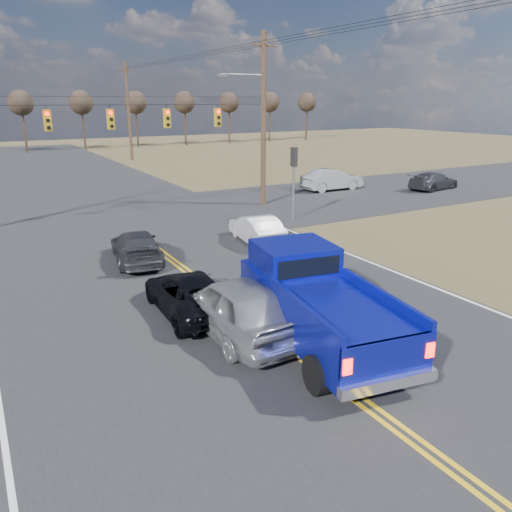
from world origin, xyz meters
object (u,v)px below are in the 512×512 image
white_car_queue (257,229)px  black_suv (191,294)px  silver_suv (236,306)px  cross_car_east_far (433,181)px  pickup_truck (316,302)px  cross_car_east_near (332,180)px  dgrey_car_queue (136,247)px

white_car_queue → black_suv: bearing=53.6°
silver_suv → cross_car_east_far: silver_suv is taller
white_car_queue → cross_car_east_far: bearing=-154.5°
pickup_truck → silver_suv: (-1.63, 1.47, -0.31)m
white_car_queue → cross_car_east_far: (18.11, 5.79, -0.01)m
silver_suv → cross_car_east_near: size_ratio=1.06×
cross_car_east_far → dgrey_car_queue: bearing=96.0°
silver_suv → cross_car_east_near: bearing=-135.5°
pickup_truck → cross_car_east_far: (21.62, 15.07, -0.51)m
silver_suv → black_suv: size_ratio=1.13×
white_car_queue → dgrey_car_queue: size_ratio=0.91×
pickup_truck → silver_suv: size_ratio=1.34×
silver_suv → white_car_queue: bearing=-124.5°
pickup_truck → dgrey_car_queue: pickup_truck is taller
black_suv → cross_car_east_far: cross_car_east_far is taller
cross_car_east_near → cross_car_east_far: bearing=-117.4°
white_car_queue → dgrey_car_queue: bearing=8.3°
white_car_queue → pickup_truck: bearing=77.1°
silver_suv → dgrey_car_queue: bearing=-87.8°
pickup_truck → black_suv: (-2.14, 3.45, -0.54)m
dgrey_car_queue → cross_car_east_near: (17.18, 9.33, 0.13)m
silver_suv → dgrey_car_queue: 7.77m
pickup_truck → white_car_queue: (3.51, 9.28, -0.50)m
white_car_queue → silver_suv: bearing=64.4°
pickup_truck → white_car_queue: 9.93m
silver_suv → white_car_queue: 9.35m
silver_suv → cross_car_east_near: silver_suv is taller
dgrey_car_queue → cross_car_east_far: 24.41m
dgrey_car_queue → cross_car_east_far: bearing=-156.6°
black_suv → cross_car_east_far: bearing=-151.5°
black_suv → silver_suv: bearing=106.8°
black_suv → dgrey_car_queue: 5.77m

